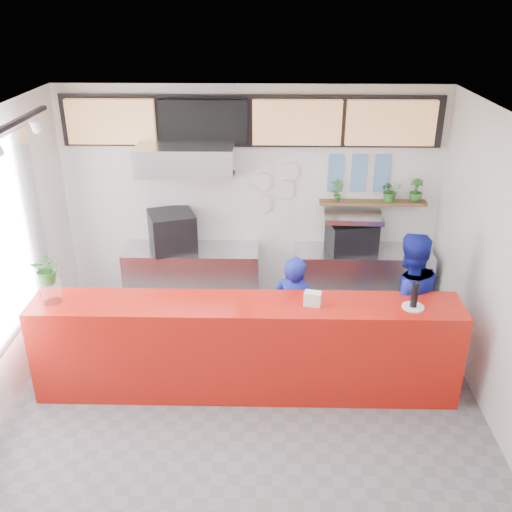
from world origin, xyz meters
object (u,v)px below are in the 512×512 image
at_px(pepper_mill, 415,295).
at_px(staff_center, 294,313).
at_px(service_counter, 246,348).
at_px(staff_right, 406,303).
at_px(espresso_machine, 352,237).
at_px(panini_oven, 172,231).

bearing_deg(pepper_mill, staff_center, 156.36).
relative_size(service_counter, staff_right, 2.65).
relative_size(staff_center, pepper_mill, 5.14).
distance_m(espresso_machine, staff_center, 1.60).
xyz_separation_m(panini_oven, pepper_mill, (2.75, -1.85, 0.10)).
height_order(staff_center, staff_right, staff_right).
bearing_deg(espresso_machine, service_counter, -137.99).
bearing_deg(espresso_machine, staff_right, -82.77).
height_order(staff_right, pepper_mill, staff_right).
relative_size(staff_center, staff_right, 0.83).
bearing_deg(panini_oven, service_counter, -79.12).
height_order(service_counter, panini_oven, panini_oven).
xyz_separation_m(panini_oven, staff_center, (1.57, -1.33, -0.45)).
xyz_separation_m(staff_right, pepper_mill, (-0.07, -0.53, 0.40)).
bearing_deg(staff_right, espresso_machine, -81.62).
relative_size(panini_oven, staff_right, 0.33).
height_order(espresso_machine, staff_right, staff_right).
xyz_separation_m(espresso_machine, pepper_mill, (0.38, -1.85, 0.16)).
bearing_deg(staff_right, pepper_mill, 72.29).
distance_m(panini_oven, espresso_machine, 2.37).
bearing_deg(pepper_mill, espresso_machine, 101.71).
height_order(panini_oven, staff_right, staff_right).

